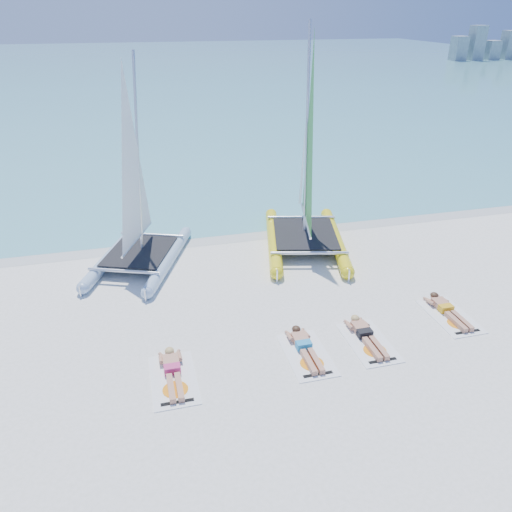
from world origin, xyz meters
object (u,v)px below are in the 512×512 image
Objects in this scene: towel_c at (368,342)px; catamaran_blue at (135,205)px; towel_d at (450,316)px; sunbather_c at (365,334)px; towel_b at (307,355)px; sunbather_b at (304,346)px; sunbather_d at (447,309)px; towel_a at (174,379)px; catamaran_yellow at (306,176)px; sunbather_a at (172,370)px.

catamaran_blue is at bearing 131.31° from towel_c.
sunbather_c is at bearing -173.03° from towel_d.
towel_b is 0.22m from sunbather_b.
towel_d is 1.07× the size of sunbather_d.
towel_a is at bearing -178.25° from towel_b.
catamaran_yellow reaches higher than sunbather_b.
catamaran_yellow is 4.27× the size of sunbather_c.
catamaran_blue is 3.55× the size of towel_a.
towel_a is (0.40, -6.11, -1.95)m from catamaran_blue.
catamaran_yellow is 7.08m from towel_b.
sunbather_b reaches higher than towel_c.
towel_c is at bearing 2.86° from towel_b.
catamaran_blue reaches higher than towel_c.
sunbather_d is at bearing 10.44° from towel_b.
sunbather_c is 2.66m from towel_d.
sunbather_d is at bearing 90.00° from towel_d.
catamaran_yellow reaches higher than sunbather_c.
catamaran_yellow is at bearing 85.47° from sunbather_c.
towel_b is 1.00× the size of towel_c.
catamaran_blue is 9.61m from sunbather_d.
towel_b is 1.07× the size of sunbather_b.
catamaran_yellow is 6.35m from sunbather_d.
towel_a is at bearing -115.49° from catamaran_yellow.
catamaran_yellow reaches higher than towel_d.
towel_a is at bearing -64.35° from catamaran_blue.
sunbather_a is 0.93× the size of towel_b.
towel_a is 1.07× the size of sunbather_d.
towel_b is at bearing -169.56° from sunbather_d.
catamaran_yellow is 8.65m from towel_a.
sunbather_b is (0.00, 0.19, 0.11)m from towel_b.
sunbather_a is at bearing 90.00° from towel_a.
sunbather_c is 2.69m from sunbather_d.
sunbather_a is (0.40, -5.92, -1.84)m from catamaran_blue.
catamaran_yellow is 4.27× the size of sunbather_b.
towel_a is at bearing -173.22° from sunbather_d.
catamaran_yellow is 6.47m from sunbather_c.
catamaran_yellow is 6.87m from sunbather_b.
catamaran_blue is 3.55× the size of towel_d.
sunbather_b is 1.65m from towel_c.
catamaran_yellow is at bearing 111.26° from sunbather_d.
towel_a is 1.00× the size of towel_b.
towel_c is (1.64, 0.08, 0.00)m from towel_b.
sunbather_c is (1.64, 0.08, 0.00)m from sunbather_b.
sunbather_a reaches higher than towel_a.
towel_a is 3.19m from sunbather_b.
towel_a and towel_d have the same top height.
catamaran_blue is 9.74m from towel_d.
sunbather_c is at bearing -80.58° from catamaran_yellow.
sunbather_d is (2.64, 0.71, 0.11)m from towel_c.
catamaran_blue is at bearing 146.37° from sunbather_d.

